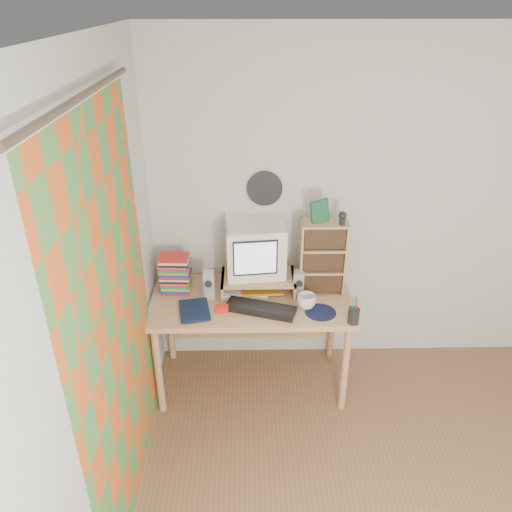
{
  "coord_description": "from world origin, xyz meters",
  "views": [
    {
      "loc": [
        -1.05,
        -1.57,
        2.64
      ],
      "look_at": [
        -1.0,
        1.33,
        1.11
      ],
      "focal_mm": 35.0,
      "sensor_mm": 36.0,
      "label": 1
    }
  ],
  "objects_px": {
    "diary": "(180,310)",
    "keyboard": "(261,309)",
    "dvd_stack": "(175,273)",
    "desk": "(251,309)",
    "mug": "(306,301)",
    "cd_rack": "(322,257)",
    "crt_monitor": "(255,249)"
  },
  "relations": [
    {
      "from": "diary",
      "to": "keyboard",
      "type": "bearing_deg",
      "value": -7.99
    },
    {
      "from": "keyboard",
      "to": "dvd_stack",
      "type": "relative_size",
      "value": 1.62
    },
    {
      "from": "desk",
      "to": "mug",
      "type": "xyz_separation_m",
      "value": [
        0.37,
        -0.19,
        0.18
      ]
    },
    {
      "from": "desk",
      "to": "cd_rack",
      "type": "height_order",
      "value": "cd_rack"
    },
    {
      "from": "crt_monitor",
      "to": "keyboard",
      "type": "distance_m",
      "value": 0.42
    },
    {
      "from": "dvd_stack",
      "to": "diary",
      "type": "xyz_separation_m",
      "value": [
        0.06,
        -0.29,
        -0.12
      ]
    },
    {
      "from": "keyboard",
      "to": "diary",
      "type": "xyz_separation_m",
      "value": [
        -0.54,
        -0.02,
        0.01
      ]
    },
    {
      "from": "keyboard",
      "to": "cd_rack",
      "type": "height_order",
      "value": "cd_rack"
    },
    {
      "from": "crt_monitor",
      "to": "mug",
      "type": "distance_m",
      "value": 0.51
    },
    {
      "from": "crt_monitor",
      "to": "dvd_stack",
      "type": "distance_m",
      "value": 0.59
    },
    {
      "from": "crt_monitor",
      "to": "mug",
      "type": "bearing_deg",
      "value": -45.3
    },
    {
      "from": "desk",
      "to": "dvd_stack",
      "type": "xyz_separation_m",
      "value": [
        -0.53,
        0.05,
        0.28
      ]
    },
    {
      "from": "cd_rack",
      "to": "diary",
      "type": "relative_size",
      "value": 2.23
    },
    {
      "from": "dvd_stack",
      "to": "cd_rack",
      "type": "distance_m",
      "value": 1.04
    },
    {
      "from": "desk",
      "to": "dvd_stack",
      "type": "height_order",
      "value": "dvd_stack"
    },
    {
      "from": "desk",
      "to": "mug",
      "type": "distance_m",
      "value": 0.46
    },
    {
      "from": "keyboard",
      "to": "diary",
      "type": "distance_m",
      "value": 0.54
    },
    {
      "from": "desk",
      "to": "diary",
      "type": "xyz_separation_m",
      "value": [
        -0.48,
        -0.24,
        0.16
      ]
    },
    {
      "from": "crt_monitor",
      "to": "mug",
      "type": "height_order",
      "value": "crt_monitor"
    },
    {
      "from": "dvd_stack",
      "to": "diary",
      "type": "distance_m",
      "value": 0.32
    },
    {
      "from": "diary",
      "to": "dvd_stack",
      "type": "bearing_deg",
      "value": 90.57
    },
    {
      "from": "desk",
      "to": "dvd_stack",
      "type": "bearing_deg",
      "value": 174.6
    },
    {
      "from": "dvd_stack",
      "to": "crt_monitor",
      "type": "bearing_deg",
      "value": 6.54
    },
    {
      "from": "crt_monitor",
      "to": "dvd_stack",
      "type": "relative_size",
      "value": 1.34
    },
    {
      "from": "crt_monitor",
      "to": "mug",
      "type": "xyz_separation_m",
      "value": [
        0.34,
        -0.28,
        -0.25
      ]
    },
    {
      "from": "desk",
      "to": "keyboard",
      "type": "distance_m",
      "value": 0.27
    },
    {
      "from": "mug",
      "to": "keyboard",
      "type": "bearing_deg",
      "value": -174.33
    },
    {
      "from": "cd_rack",
      "to": "mug",
      "type": "relative_size",
      "value": 4.15
    },
    {
      "from": "crt_monitor",
      "to": "diary",
      "type": "bearing_deg",
      "value": -153.18
    },
    {
      "from": "dvd_stack",
      "to": "mug",
      "type": "relative_size",
      "value": 2.27
    },
    {
      "from": "desk",
      "to": "mug",
      "type": "relative_size",
      "value": 10.96
    },
    {
      "from": "crt_monitor",
      "to": "keyboard",
      "type": "bearing_deg",
      "value": -90.36
    }
  ]
}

